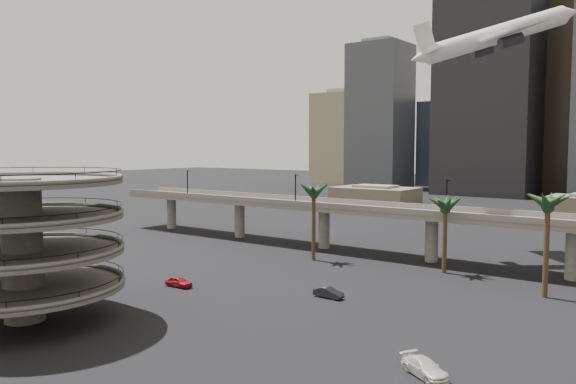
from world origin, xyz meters
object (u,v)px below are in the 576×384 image
Objects in this scene: airborne_jet at (495,36)px; car_c at (425,368)px; parking_ramp at (22,235)px; car_b at (329,293)px; car_a at (179,282)px; overpass at (375,215)px.

airborne_jet is 72.21m from car_c.
parking_ramp is at bearing 136.63° from car_c.
parking_ramp is at bearing 143.07° from car_b.
overpass is at bearing -19.08° from car_a.
airborne_jet is at bearing 38.14° from overpass.
overpass is at bearing 18.24° from car_b.
parking_ramp is 5.21× the size of car_a.
car_b is 25.94m from car_c.
car_c is (40.28, -8.45, 0.01)m from car_a.
overpass is (13.00, 59.00, -2.50)m from parking_ramp.
parking_ramp is 37.62m from car_b.
parking_ramp reaches higher than car_a.
airborne_jet is 6.08× the size of car_a.
parking_ramp is 83.44m from airborne_jet.
car_b is 0.82× the size of car_c.
car_b is at bearing -72.70° from overpass.
car_a is (-10.65, -37.98, -6.61)m from overpass.
overpass reaches higher than car_a.
overpass is 40.00m from car_a.
overpass reaches higher than car_b.
car_c reaches higher than car_b.
car_a reaches higher than car_b.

